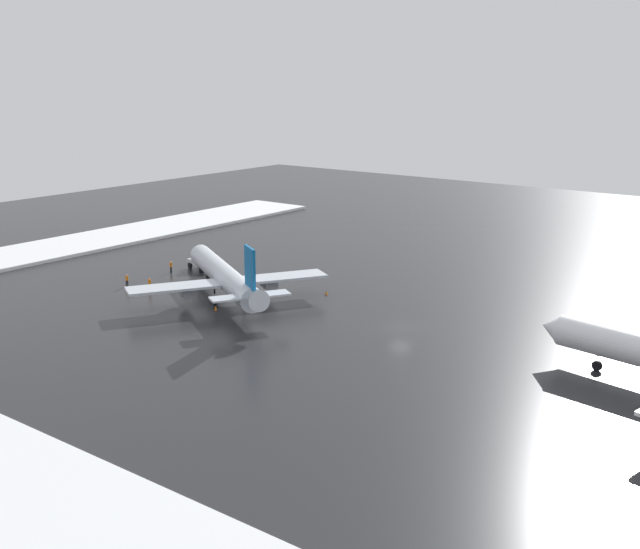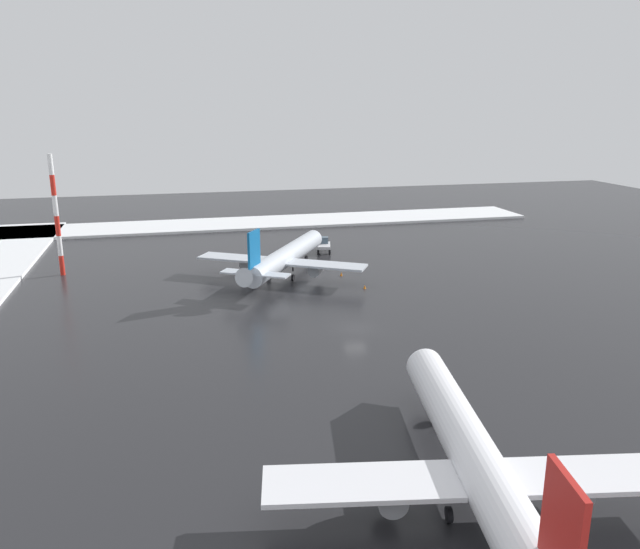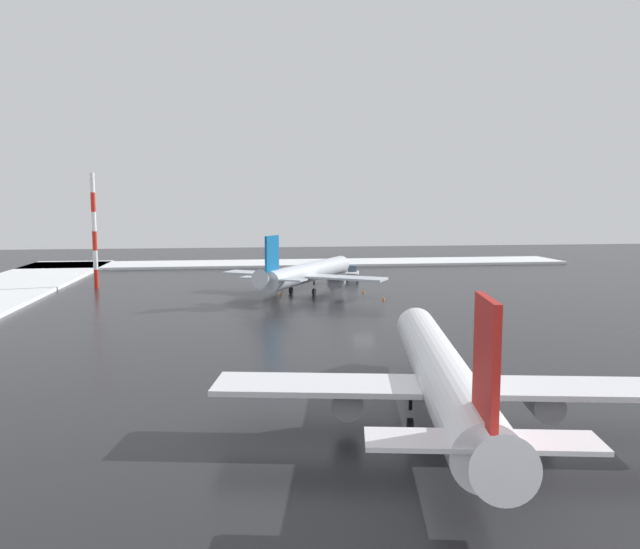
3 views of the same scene
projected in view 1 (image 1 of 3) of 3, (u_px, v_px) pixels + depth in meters
The scene contains 11 objects.
ground_plane at pixel (401, 327), 91.88m from camera, with size 240.00×240.00×0.00m, color #232326.
snow_bank_far at pixel (3, 507), 53.32m from camera, with size 152.00×16.00×0.53m, color white.
snow_bank_left at pixel (52, 249), 131.31m from camera, with size 14.00×116.00×0.53m, color white.
airplane_foreground_jet at pixel (225, 277), 102.41m from camera, with size 27.70×23.72×9.16m.
pushback_tug at pixel (200, 261), 118.64m from camera, with size 4.99×3.23×2.50m.
ground_crew_near_tug at pixel (127, 280), 109.09m from camera, with size 0.36×0.36×1.71m.
ground_crew_beside_wing at pixel (171, 266), 116.80m from camera, with size 0.36×0.36×1.71m.
ground_crew_by_nose_gear at pixel (150, 283), 107.29m from camera, with size 0.36×0.36×1.71m.
traffic_cone_near_nose at pixel (326, 293), 105.24m from camera, with size 0.36×0.36×0.55m, color orange.
traffic_cone_mid_line at pixel (216, 308), 98.38m from camera, with size 0.36×0.36×0.55m, color orange.
traffic_cone_wingtip_side at pixel (277, 286), 108.54m from camera, with size 0.36×0.36×0.55m, color orange.
Camera 1 is at (45.91, -75.19, 28.33)m, focal length 45.00 mm.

